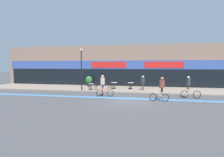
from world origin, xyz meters
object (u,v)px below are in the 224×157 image
at_px(cafe_chair_2_near, 130,85).
at_px(cyclist_2, 189,86).
at_px(cafe_chair_0_side, 96,85).
at_px(lamp_post, 81,66).
at_px(bistro_table_0, 91,85).
at_px(cafe_chair_1_side, 109,84).
at_px(planter_pot, 89,81).
at_px(cafe_chair_1_near, 113,85).
at_px(cyclist_1, 161,87).
at_px(pedestrian_near_end, 143,82).
at_px(bistro_table_1, 114,84).
at_px(cyclist_0, 103,84).
at_px(cafe_chair_0_near, 90,86).
at_px(bistro_table_2, 131,84).

relative_size(cafe_chair_2_near, cyclist_2, 0.44).
height_order(cafe_chair_0_side, cyclist_2, cyclist_2).
bearing_deg(lamp_post, bistro_table_0, 38.26).
xyz_separation_m(bistro_table_0, cafe_chair_2_near, (4.61, 1.01, 0.02)).
bearing_deg(cafe_chair_1_side, planter_pot, 145.61).
distance_m(cafe_chair_1_near, cyclist_2, 8.79).
distance_m(cafe_chair_2_near, cyclist_1, 6.72).
distance_m(cyclist_2, pedestrian_near_end, 5.65).
height_order(bistro_table_1, cyclist_0, cyclist_0).
bearing_deg(cafe_chair_0_near, cafe_chair_2_near, -63.63).
relative_size(bistro_table_0, cafe_chair_1_near, 0.79).
bearing_deg(bistro_table_2, cafe_chair_1_near, -159.64).
bearing_deg(cyclist_0, cafe_chair_1_near, 83.50).
height_order(bistro_table_2, cyclist_0, cyclist_0).
relative_size(lamp_post, cyclist_1, 2.36).
relative_size(bistro_table_0, cafe_chair_0_near, 0.79).
xyz_separation_m(cafe_chair_1_side, cyclist_1, (5.86, -6.38, 0.58)).
bearing_deg(bistro_table_2, cyclist_2, -38.65).
distance_m(cyclist_0, pedestrian_near_end, 5.74).
distance_m(cafe_chair_0_side, planter_pot, 4.08).
relative_size(lamp_post, pedestrian_near_end, 2.86).
xyz_separation_m(planter_pot, cyclist_1, (9.23, -8.38, 0.34)).
height_order(cafe_chair_2_near, lamp_post, lamp_post).
xyz_separation_m(cafe_chair_0_side, cafe_chair_1_side, (1.28, 1.49, 0.00)).
height_order(cafe_chair_1_side, lamp_post, lamp_post).
xyz_separation_m(cafe_chair_0_side, planter_pot, (-2.09, 3.50, 0.24)).
height_order(cafe_chair_1_near, pedestrian_near_end, pedestrian_near_end).
height_order(bistro_table_2, cafe_chair_0_near, cafe_chair_0_near).
bearing_deg(lamp_post, cafe_chair_1_side, 37.99).
xyz_separation_m(planter_pot, cyclist_2, (11.88, -6.48, 0.26)).
bearing_deg(cafe_chair_1_near, cafe_chair_2_near, -83.03).
relative_size(planter_pot, pedestrian_near_end, 0.82).
bearing_deg(pedestrian_near_end, cafe_chair_1_side, 2.22).
distance_m(cafe_chair_0_near, cafe_chair_0_side, 0.88).
bearing_deg(cafe_chair_1_near, bistro_table_0, 111.63).
distance_m(bistro_table_1, cafe_chair_0_near, 3.30).
height_order(cafe_chair_0_near, cafe_chair_1_side, same).
bearing_deg(planter_pot, cyclist_0, -61.69).
bearing_deg(cafe_chair_0_side, cafe_chair_1_side, -122.05).
height_order(cafe_chair_0_side, cyclist_1, cyclist_1).
bearing_deg(cyclist_1, cafe_chair_2_near, -61.58).
xyz_separation_m(cafe_chair_0_near, cafe_chair_0_side, (0.63, 0.61, 0.00)).
bearing_deg(cyclist_0, bistro_table_2, 62.37).
bearing_deg(pedestrian_near_end, bistro_table_2, -18.98).
bearing_deg(lamp_post, cafe_chair_0_near, 8.01).
relative_size(bistro_table_1, bistro_table_2, 1.00).
height_order(cafe_chair_1_side, cyclist_0, cyclist_0).
distance_m(bistro_table_2, planter_pot, 6.37).
relative_size(bistro_table_0, cyclist_1, 0.34).
height_order(bistro_table_0, cyclist_2, cyclist_2).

